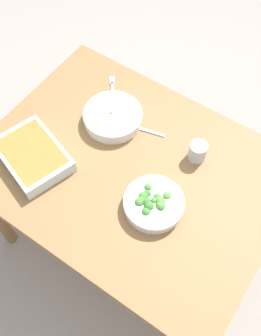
# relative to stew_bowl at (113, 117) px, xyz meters

# --- Properties ---
(ground_plane) EXTENTS (6.00, 6.00, 0.00)m
(ground_plane) POSITION_rel_stew_bowl_xyz_m (0.20, -0.15, -0.77)
(ground_plane) COLOR #9E9389
(dining_table) EXTENTS (1.20, 0.90, 0.74)m
(dining_table) POSITION_rel_stew_bowl_xyz_m (0.20, -0.15, -0.12)
(dining_table) COLOR olive
(dining_table) RESTS_ON ground_plane
(stew_bowl) EXTENTS (0.25, 0.25, 0.06)m
(stew_bowl) POSITION_rel_stew_bowl_xyz_m (0.00, 0.00, 0.00)
(stew_bowl) COLOR white
(stew_bowl) RESTS_ON dining_table
(broccoli_bowl) EXTENTS (0.23, 0.23, 0.07)m
(broccoli_bowl) POSITION_rel_stew_bowl_xyz_m (0.36, -0.25, -0.00)
(broccoli_bowl) COLOR white
(broccoli_bowl) RESTS_ON dining_table
(baking_dish) EXTENTS (0.35, 0.30, 0.06)m
(baking_dish) POSITION_rel_stew_bowl_xyz_m (-0.15, -0.34, 0.00)
(baking_dish) COLOR silver
(baking_dish) RESTS_ON dining_table
(drink_cup) EXTENTS (0.07, 0.07, 0.08)m
(drink_cup) POSITION_rel_stew_bowl_xyz_m (0.39, 0.04, 0.01)
(drink_cup) COLOR #B2BCC6
(drink_cup) RESTS_ON dining_table
(spoon_by_stew) EXTENTS (0.17, 0.06, 0.01)m
(spoon_by_stew) POSITION_rel_stew_bowl_xyz_m (0.12, 0.03, -0.03)
(spoon_by_stew) COLOR silver
(spoon_by_stew) RESTS_ON dining_table
(fork_on_table) EXTENTS (0.12, 0.15, 0.01)m
(fork_on_table) POSITION_rel_stew_bowl_xyz_m (-0.11, 0.15, -0.03)
(fork_on_table) COLOR silver
(fork_on_table) RESTS_ON dining_table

